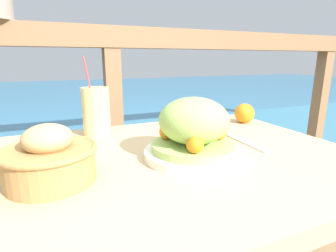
% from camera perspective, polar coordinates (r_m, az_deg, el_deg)
% --- Properties ---
extents(patio_table, '(1.01, 0.72, 0.71)m').
position_cam_1_polar(patio_table, '(0.72, -0.80, -14.67)').
color(patio_table, tan).
rests_on(patio_table, ground_plane).
extents(railing_fence, '(2.80, 0.08, 1.09)m').
position_cam_1_polar(railing_fence, '(1.22, -11.87, 7.66)').
color(railing_fence, brown).
rests_on(railing_fence, ground_plane).
extents(sea_backdrop, '(12.00, 4.00, 0.54)m').
position_cam_1_polar(sea_backdrop, '(3.76, -19.15, 3.12)').
color(sea_backdrop, teal).
rests_on(sea_backdrop, ground_plane).
extents(salad_plate, '(0.25, 0.25, 0.15)m').
position_cam_1_polar(salad_plate, '(0.65, 5.55, -1.32)').
color(salad_plate, white).
rests_on(salad_plate, patio_table).
extents(drink_glass, '(0.09, 0.09, 0.25)m').
position_cam_1_polar(drink_glass, '(0.87, -15.38, 3.08)').
color(drink_glass, '#DBCC7F').
rests_on(drink_glass, patio_table).
extents(bread_basket, '(0.19, 0.19, 0.12)m').
position_cam_1_polar(bread_basket, '(0.57, -24.32, -6.46)').
color(bread_basket, '#AD7F47').
rests_on(bread_basket, patio_table).
extents(knife, '(0.02, 0.18, 0.00)m').
position_cam_1_polar(knife, '(0.80, 16.57, -3.51)').
color(knife, silver).
rests_on(knife, patio_table).
extents(orange_near_basket, '(0.08, 0.08, 0.08)m').
position_cam_1_polar(orange_near_basket, '(0.83, 9.34, 0.29)').
color(orange_near_basket, orange).
rests_on(orange_near_basket, patio_table).
extents(orange_near_glass, '(0.07, 0.07, 0.07)m').
position_cam_1_polar(orange_near_glass, '(1.05, 16.29, 2.69)').
color(orange_near_glass, orange).
rests_on(orange_near_glass, patio_table).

